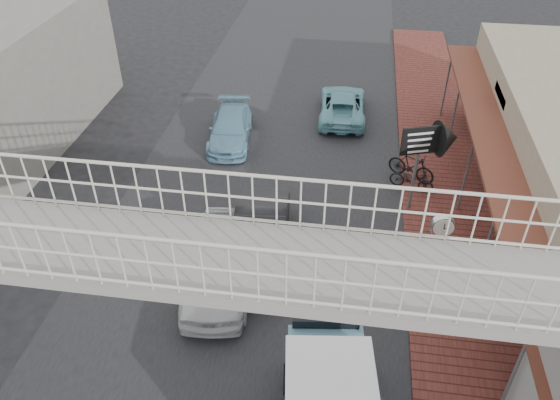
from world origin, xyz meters
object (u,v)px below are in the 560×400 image
(angkot_curb, at_px, (343,105))
(motorcycle_far, at_px, (411,166))
(dark_sedan, at_px, (260,235))
(white_hatchback, at_px, (218,264))
(street_clock, at_px, (442,229))
(arrow_sign, at_px, (445,139))
(motorcycle_near, at_px, (412,179))
(angkot_far, at_px, (230,128))

(angkot_curb, relative_size, motorcycle_far, 2.30)
(dark_sedan, bearing_deg, white_hatchback, -128.50)
(street_clock, distance_m, arrow_sign, 4.04)
(white_hatchback, height_order, motorcycle_near, white_hatchback)
(dark_sedan, distance_m, motorcycle_near, 6.36)
(angkot_far, distance_m, motorcycle_near, 7.75)
(dark_sedan, xyz_separation_m, motorcycle_near, (4.82, 4.14, -0.24))
(street_clock, height_order, arrow_sign, arrow_sign)
(angkot_curb, distance_m, motorcycle_far, 5.49)
(angkot_curb, relative_size, arrow_sign, 1.28)
(angkot_far, distance_m, street_clock, 10.84)
(angkot_curb, relative_size, street_clock, 1.63)
(arrow_sign, bearing_deg, motorcycle_far, 94.53)
(angkot_far, bearing_deg, motorcycle_far, -21.47)
(angkot_far, xyz_separation_m, street_clock, (7.64, -7.51, 1.68))
(motorcycle_near, bearing_deg, dark_sedan, 148.72)
(angkot_far, xyz_separation_m, motorcycle_far, (7.29, -1.94, 0.07))
(angkot_curb, xyz_separation_m, motorcycle_near, (2.80, -5.40, -0.07))
(arrow_sign, bearing_deg, street_clock, -113.60)
(arrow_sign, bearing_deg, angkot_far, 137.40)
(dark_sedan, relative_size, street_clock, 1.77)
(angkot_far, distance_m, arrow_sign, 8.99)
(motorcycle_far, relative_size, arrow_sign, 0.56)
(motorcycle_far, xyz_separation_m, arrow_sign, (0.68, -1.58, 2.13))
(angkot_far, xyz_separation_m, arrow_sign, (7.97, -3.52, 2.20))
(white_hatchback, xyz_separation_m, dark_sedan, (0.98, 1.46, -0.03))
(angkot_curb, bearing_deg, angkot_far, 29.68)
(motorcycle_near, relative_size, arrow_sign, 0.48)
(dark_sedan, distance_m, motorcycle_far, 6.81)
(white_hatchback, relative_size, motorcycle_far, 2.49)
(arrow_sign, bearing_deg, motorcycle_near, 108.14)
(angkot_curb, xyz_separation_m, angkot_far, (-4.49, -2.79, -0.01))
(angkot_far, bearing_deg, motorcycle_near, -26.30)
(angkot_far, relative_size, arrow_sign, 1.22)
(arrow_sign, bearing_deg, white_hatchback, -162.90)
(street_clock, bearing_deg, angkot_curb, 101.18)
(motorcycle_far, height_order, arrow_sign, arrow_sign)
(dark_sedan, height_order, street_clock, street_clock)
(white_hatchback, relative_size, motorcycle_near, 2.87)
(dark_sedan, height_order, arrow_sign, arrow_sign)
(motorcycle_far, bearing_deg, street_clock, -146.86)
(white_hatchback, height_order, street_clock, street_clock)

